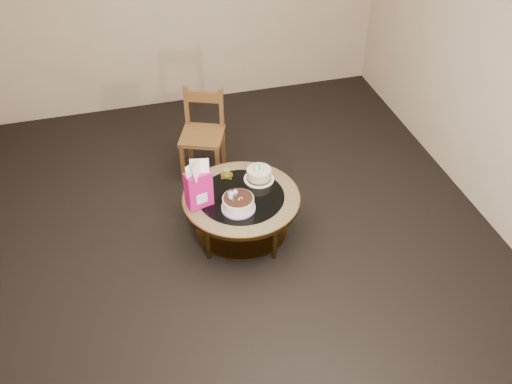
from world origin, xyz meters
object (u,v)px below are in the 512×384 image
object	(u,v)px
cream_cake	(259,175)
gift_bag	(198,185)
coffee_table	(241,203)
decorated_cake	(238,204)
dining_chair	(203,133)

from	to	relation	value
cream_cake	gift_bag	size ratio (longest dim) A/B	0.63
coffee_table	decorated_cake	distance (m)	0.21
decorated_cake	cream_cake	xyz separation A→B (m)	(0.27, 0.33, -0.00)
dining_chair	decorated_cake	bearing A→B (deg)	-65.38
cream_cake	gift_bag	world-z (taller)	gift_bag
cream_cake	dining_chair	bearing A→B (deg)	103.16
dining_chair	coffee_table	bearing A→B (deg)	-61.48
coffee_table	gift_bag	distance (m)	0.46
decorated_cake	cream_cake	world-z (taller)	cream_cake
decorated_cake	cream_cake	distance (m)	0.43
decorated_cake	coffee_table	bearing A→B (deg)	66.95
gift_bag	dining_chair	distance (m)	1.11
gift_bag	dining_chair	bearing A→B (deg)	63.76
coffee_table	dining_chair	world-z (taller)	dining_chair
coffee_table	dining_chair	xyz separation A→B (m)	(-0.13, 1.05, 0.07)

